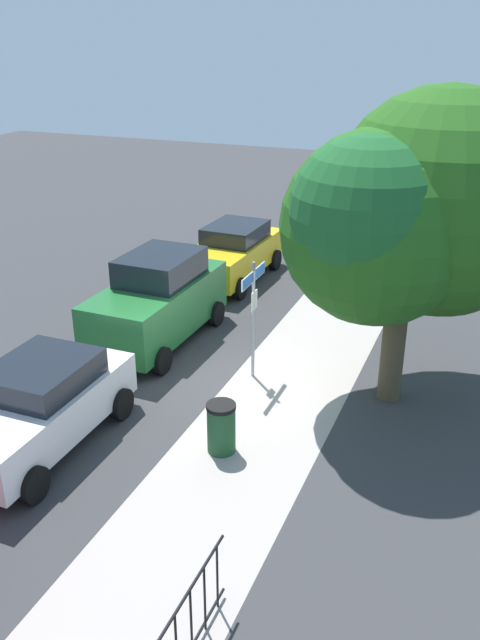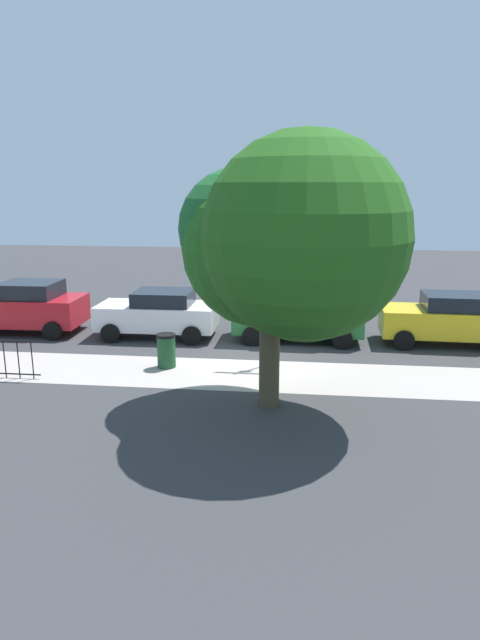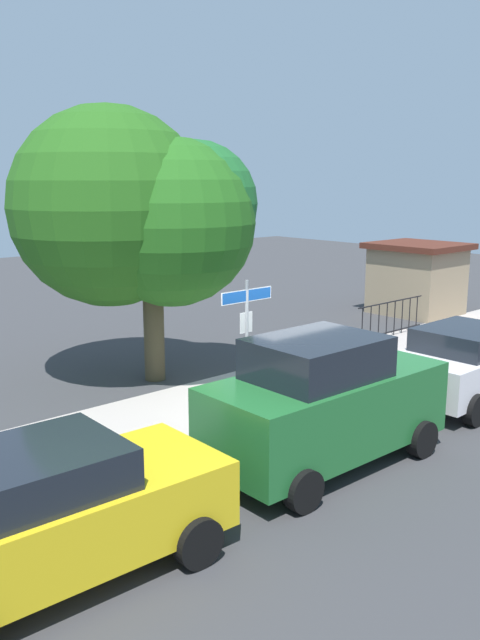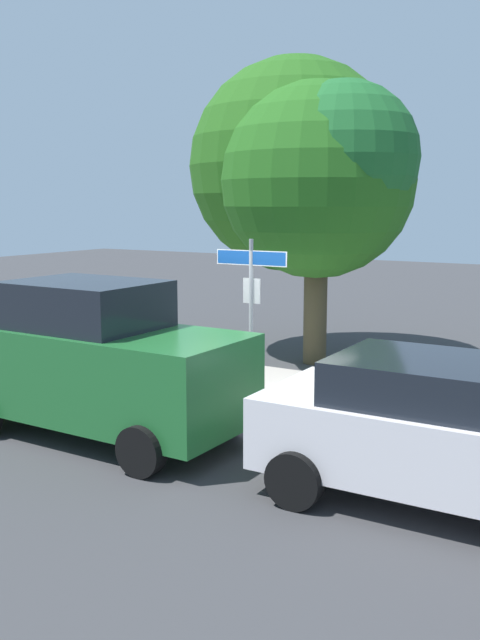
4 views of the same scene
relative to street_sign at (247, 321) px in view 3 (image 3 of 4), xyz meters
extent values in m
plane|color=#38383A|center=(0.39, -0.40, -1.86)|extent=(60.00, 60.00, 0.00)
cube|color=#AEA29A|center=(2.39, 0.90, -1.86)|extent=(24.00, 2.60, 0.00)
cylinder|color=#9EA0A5|center=(0.00, 0.00, -0.52)|extent=(0.07, 0.07, 2.69)
cube|color=#144799|center=(0.00, 0.00, 0.52)|extent=(1.29, 0.02, 0.22)
cube|color=white|center=(0.00, 0.00, 0.52)|extent=(1.32, 0.02, 0.25)
cube|color=silver|center=(0.00, 0.02, -0.03)|extent=(0.32, 0.02, 0.42)
cylinder|color=#4A412C|center=(-0.21, 2.99, -0.45)|extent=(0.48, 0.48, 2.82)
sphere|color=#1C5B27|center=(0.59, 2.38, 2.25)|extent=(2.81, 2.81, 2.81)
sphere|color=#245B18|center=(-0.96, 3.50, 2.18)|extent=(4.45, 4.45, 4.45)
sphere|color=#235D1A|center=(0.01, 2.51, 1.83)|extent=(3.75, 3.75, 3.75)
cube|color=yellow|center=(-5.61, -2.85, -1.11)|extent=(4.18, 1.87, 0.87)
cube|color=black|center=(-5.85, -2.84, -0.43)|extent=(2.03, 1.60, 0.50)
cylinder|color=black|center=(-4.18, -2.02, -1.54)|extent=(0.65, 0.24, 0.64)
cylinder|color=black|center=(-4.23, -3.76, -1.54)|extent=(0.65, 0.24, 0.64)
cube|color=#21662E|center=(-0.81, -2.82, -0.93)|extent=(4.30, 1.86, 1.23)
cube|color=black|center=(-1.06, -2.82, 0.01)|extent=(2.07, 1.61, 0.65)
cylinder|color=black|center=(0.66, -1.95, -1.54)|extent=(0.64, 0.23, 0.64)
cylinder|color=black|center=(0.63, -3.74, -1.54)|extent=(0.64, 0.23, 0.64)
cylinder|color=black|center=(-2.25, -1.90, -1.54)|extent=(0.64, 0.23, 0.64)
cylinder|color=black|center=(-2.27, -3.70, -1.54)|extent=(0.64, 0.23, 0.64)
cube|color=white|center=(3.99, -2.69, -1.13)|extent=(4.04, 1.83, 0.82)
cube|color=black|center=(3.75, -2.70, -0.49)|extent=(1.94, 1.60, 0.48)
cylinder|color=black|center=(5.36, -1.78, -1.54)|extent=(0.64, 0.22, 0.64)
cylinder|color=black|center=(2.62, -1.80, -1.54)|extent=(0.64, 0.22, 0.64)
cylinder|color=black|center=(2.63, -3.60, -1.54)|extent=(0.64, 0.22, 0.64)
cylinder|color=black|center=(7.60, 1.90, -0.81)|extent=(3.14, 0.04, 0.04)
cylinder|color=black|center=(7.60, 1.90, -1.74)|extent=(3.14, 0.04, 0.04)
cylinder|color=black|center=(6.23, 1.90, -1.34)|extent=(0.03, 0.03, 1.05)
cylinder|color=black|center=(6.62, 1.90, -1.34)|extent=(0.03, 0.03, 1.05)
cylinder|color=black|center=(7.01, 1.90, -1.34)|extent=(0.03, 0.03, 1.05)
cylinder|color=black|center=(7.41, 1.90, -1.34)|extent=(0.03, 0.03, 1.05)
cylinder|color=black|center=(7.80, 1.90, -1.34)|extent=(0.03, 0.03, 1.05)
cylinder|color=black|center=(8.19, 1.90, -1.34)|extent=(0.03, 0.03, 1.05)
cylinder|color=black|center=(8.58, 1.90, -1.34)|extent=(0.03, 0.03, 1.05)
cylinder|color=black|center=(8.98, 1.90, -1.34)|extent=(0.03, 0.03, 1.05)
cube|color=#998466|center=(11.17, 3.40, -0.72)|extent=(2.41, 2.61, 2.28)
cube|color=#4C2319|center=(11.17, 3.40, 0.51)|extent=(2.77, 2.97, 0.20)
cylinder|color=#1E4C28|center=(2.90, 0.50, -1.41)|extent=(0.52, 0.52, 0.90)
cylinder|color=black|center=(2.90, 0.50, -0.92)|extent=(0.55, 0.55, 0.08)
camera|label=1|loc=(12.25, 4.67, 5.29)|focal=37.21mm
camera|label=2|loc=(-0.93, 15.34, 3.25)|focal=31.09mm
camera|label=3|loc=(-8.69, -9.52, 2.78)|focal=36.99mm
camera|label=4|loc=(5.85, -10.13, 1.40)|focal=39.81mm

